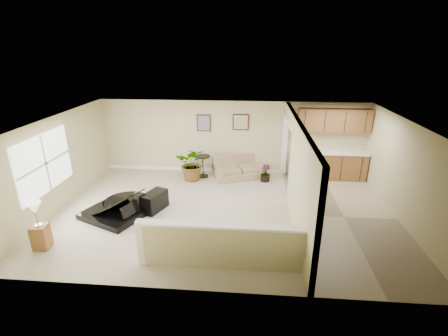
# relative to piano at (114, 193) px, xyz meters

# --- Properties ---
(floor) EXTENTS (9.00, 9.00, 0.00)m
(floor) POSITION_rel_piano_xyz_m (2.90, 0.28, -0.59)
(floor) COLOR tan
(floor) RESTS_ON ground
(back_wall) EXTENTS (9.00, 0.04, 2.50)m
(back_wall) POSITION_rel_piano_xyz_m (2.90, 3.28, 0.66)
(back_wall) COLOR #C8BE88
(back_wall) RESTS_ON floor
(front_wall) EXTENTS (9.00, 0.04, 2.50)m
(front_wall) POSITION_rel_piano_xyz_m (2.90, -2.72, 0.66)
(front_wall) COLOR #C8BE88
(front_wall) RESTS_ON floor
(left_wall) EXTENTS (0.04, 6.00, 2.50)m
(left_wall) POSITION_rel_piano_xyz_m (-1.60, 0.28, 0.66)
(left_wall) COLOR #C8BE88
(left_wall) RESTS_ON floor
(right_wall) EXTENTS (0.04, 6.00, 2.50)m
(right_wall) POSITION_rel_piano_xyz_m (7.40, 0.28, 0.66)
(right_wall) COLOR #C8BE88
(right_wall) RESTS_ON floor
(ceiling) EXTENTS (9.00, 6.00, 0.04)m
(ceiling) POSITION_rel_piano_xyz_m (2.90, 0.28, 1.91)
(ceiling) COLOR silver
(ceiling) RESTS_ON back_wall
(kitchen_vinyl) EXTENTS (2.70, 6.00, 0.01)m
(kitchen_vinyl) POSITION_rel_piano_xyz_m (6.05, 0.28, -0.59)
(kitchen_vinyl) COLOR tan
(kitchen_vinyl) RESTS_ON floor
(interior_partition) EXTENTS (0.18, 5.99, 2.50)m
(interior_partition) POSITION_rel_piano_xyz_m (4.70, 0.54, 0.63)
(interior_partition) COLOR #C8BE88
(interior_partition) RESTS_ON floor
(pony_half_wall) EXTENTS (3.42, 0.22, 1.00)m
(pony_half_wall) POSITION_rel_piano_xyz_m (2.97, -2.02, -0.07)
(pony_half_wall) COLOR #C8BE88
(pony_half_wall) RESTS_ON floor
(left_window) EXTENTS (0.05, 2.15, 1.45)m
(left_window) POSITION_rel_piano_xyz_m (-1.59, -0.22, 0.86)
(left_window) COLOR white
(left_window) RESTS_ON left_wall
(wall_art_left) EXTENTS (0.48, 0.04, 0.58)m
(wall_art_left) POSITION_rel_piano_xyz_m (1.95, 3.25, 1.16)
(wall_art_left) COLOR #3E2216
(wall_art_left) RESTS_ON back_wall
(wall_mirror) EXTENTS (0.55, 0.04, 0.55)m
(wall_mirror) POSITION_rel_piano_xyz_m (3.20, 3.25, 1.21)
(wall_mirror) COLOR #3E2216
(wall_mirror) RESTS_ON back_wall
(kitchen_cabinets) EXTENTS (2.36, 0.65, 2.33)m
(kitchen_cabinets) POSITION_rel_piano_xyz_m (6.09, 3.02, 0.28)
(kitchen_cabinets) COLOR olive
(kitchen_cabinets) RESTS_ON floor
(piano) EXTENTS (2.13, 2.08, 1.41)m
(piano) POSITION_rel_piano_xyz_m (0.00, 0.00, 0.00)
(piano) COLOR black
(piano) RESTS_ON floor
(piano_bench) EXTENTS (0.65, 0.86, 0.52)m
(piano_bench) POSITION_rel_piano_xyz_m (0.99, 0.27, -0.33)
(piano_bench) COLOR black
(piano_bench) RESTS_ON floor
(loveseat) EXTENTS (1.96, 1.47, 0.94)m
(loveseat) POSITION_rel_piano_xyz_m (3.18, 2.88, -0.23)
(loveseat) COLOR tan
(loveseat) RESTS_ON floor
(accent_table) EXTENTS (0.51, 0.51, 0.75)m
(accent_table) POSITION_rel_piano_xyz_m (1.96, 2.75, -0.11)
(accent_table) COLOR black
(accent_table) RESTS_ON floor
(palm_plant) EXTENTS (1.10, 0.97, 1.15)m
(palm_plant) POSITION_rel_piano_xyz_m (1.68, 2.44, -0.02)
(palm_plant) COLOR black
(palm_plant) RESTS_ON floor
(small_plant) EXTENTS (0.42, 0.42, 0.57)m
(small_plant) POSITION_rel_piano_xyz_m (4.06, 2.53, -0.35)
(small_plant) COLOR black
(small_plant) RESTS_ON floor
(lamp_stand) EXTENTS (0.36, 0.36, 1.11)m
(lamp_stand) POSITION_rel_piano_xyz_m (-1.00, -1.66, -0.12)
(lamp_stand) COLOR olive
(lamp_stand) RESTS_ON floor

